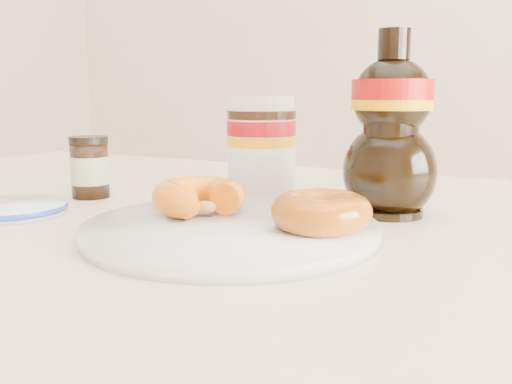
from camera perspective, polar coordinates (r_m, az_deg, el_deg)
The scene contains 8 objects.
dining_table at distance 0.63m, azimuth -4.52°, elevation -10.13°, with size 1.40×0.90×0.75m.
plate at distance 0.54m, azimuth -2.50°, elevation -3.73°, with size 0.28×0.28×0.01m.
donut_bitten at distance 0.58m, azimuth -5.72°, elevation -0.48°, with size 0.09×0.09×0.03m, color orange.
donut_whole at distance 0.51m, azimuth 6.56°, elevation -1.95°, with size 0.09×0.09×0.03m, color #934D09.
nutella_jar at distance 0.75m, azimuth 0.53°, elevation 5.05°, with size 0.09×0.09×0.13m.
syrup_bottle at distance 0.63m, azimuth 13.34°, elevation 6.60°, with size 0.10×0.09×0.20m, color black, non-canonical shape.
dark_jar at distance 0.76m, azimuth -16.28°, elevation 2.34°, with size 0.05×0.05×0.08m.
blue_rim_saucer at distance 0.69m, azimuth -23.18°, elevation -1.52°, with size 0.12×0.12×0.01m.
Camera 1 is at (0.32, -0.40, 0.88)m, focal length 40.00 mm.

